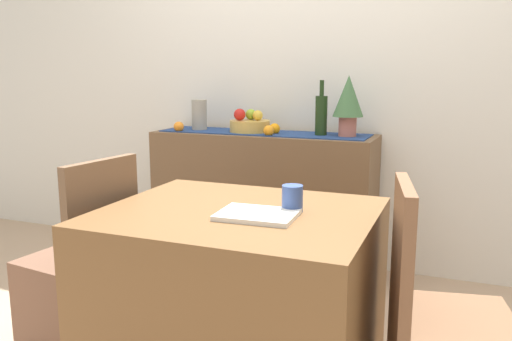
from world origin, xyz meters
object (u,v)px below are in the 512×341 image
at_px(fruit_bowl, 250,126).
at_px(potted_plant, 348,100).
at_px(wine_bottle, 321,115).
at_px(ceramic_vase, 199,115).
at_px(coffee_cup, 292,199).
at_px(chair_near_window, 81,296).
at_px(dining_table, 239,301).
at_px(sideboard_console, 263,201).
at_px(open_book, 257,215).

distance_m(fruit_bowl, potted_plant, 0.64).
xyz_separation_m(fruit_bowl, potted_plant, (0.62, 0.00, 0.17)).
relative_size(wine_bottle, ceramic_vase, 1.65).
bearing_deg(wine_bottle, fruit_bowl, -180.00).
bearing_deg(potted_plant, coffee_cup, -87.42).
distance_m(potted_plant, chair_near_window, 1.78).
relative_size(dining_table, coffee_cup, 10.09).
bearing_deg(fruit_bowl, ceramic_vase, 180.00).
bearing_deg(ceramic_vase, dining_table, -57.04).
xyz_separation_m(fruit_bowl, chair_near_window, (-0.30, -1.29, -0.65)).
height_order(sideboard_console, coffee_cup, sideboard_console).
relative_size(ceramic_vase, potted_plant, 0.56).
distance_m(sideboard_console, fruit_bowl, 0.49).
bearing_deg(fruit_bowl, potted_plant, 0.00).
height_order(wine_bottle, potted_plant, potted_plant).
height_order(ceramic_vase, chair_near_window, ceramic_vase).
relative_size(coffee_cup, chair_near_window, 0.11).
bearing_deg(wine_bottle, ceramic_vase, -180.00).
distance_m(open_book, coffee_cup, 0.16).
bearing_deg(open_book, coffee_cup, 49.25).
bearing_deg(sideboard_console, coffee_cup, -64.51).
bearing_deg(chair_near_window, wine_bottle, 59.52).
distance_m(ceramic_vase, open_book, 1.66).
bearing_deg(potted_plant, ceramic_vase, 180.00).
relative_size(wine_bottle, open_book, 1.18).
bearing_deg(coffee_cup, open_book, -128.02).
xyz_separation_m(sideboard_console, coffee_cup, (0.58, -1.23, 0.35)).
relative_size(wine_bottle, potted_plant, 0.92).
relative_size(potted_plant, chair_near_window, 0.40).
relative_size(sideboard_console, wine_bottle, 4.24).
relative_size(ceramic_vase, open_book, 0.71).
height_order(fruit_bowl, coffee_cup, fruit_bowl).
bearing_deg(dining_table, coffee_cup, 16.57).
relative_size(sideboard_console, coffee_cup, 13.81).
relative_size(fruit_bowl, coffee_cup, 2.51).
bearing_deg(chair_near_window, open_book, -3.88).
bearing_deg(potted_plant, chair_near_window, -125.48).
xyz_separation_m(wine_bottle, chair_near_window, (-0.76, -1.29, -0.74)).
bearing_deg(coffee_cup, chair_near_window, -176.42).
relative_size(potted_plant, open_book, 1.29).
bearing_deg(sideboard_console, fruit_bowl, 180.00).
bearing_deg(open_book, ceramic_vase, 122.08).
relative_size(sideboard_console, chair_near_window, 1.55).
xyz_separation_m(sideboard_console, wine_bottle, (0.37, 0.00, 0.57)).
bearing_deg(dining_table, fruit_bowl, 110.34).
bearing_deg(dining_table, open_book, -30.89).
relative_size(open_book, coffee_cup, 2.76).
distance_m(fruit_bowl, coffee_cup, 1.40).
relative_size(sideboard_console, open_book, 5.00).
xyz_separation_m(sideboard_console, dining_table, (0.39, -1.28, -0.07)).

